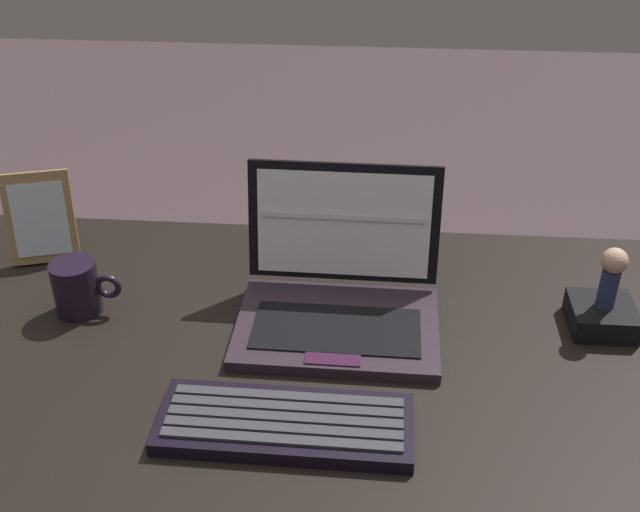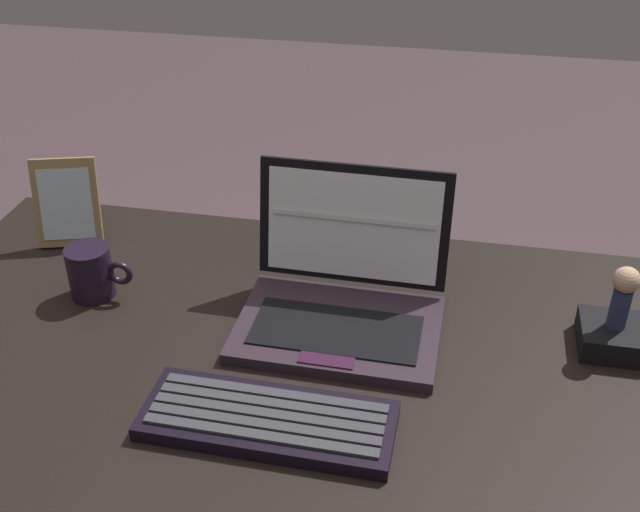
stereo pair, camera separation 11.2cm
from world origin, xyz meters
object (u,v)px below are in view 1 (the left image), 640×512
at_px(external_keyboard, 285,424).
at_px(figurine, 612,274).
at_px(laptop_front, 339,296).
at_px(figurine_stand, 602,316).
at_px(photo_frame, 40,218).
at_px(coffee_mug, 77,287).

xyz_separation_m(external_keyboard, figurine, (0.47, 0.26, 0.09)).
bearing_deg(laptop_front, figurine_stand, 1.99).
bearing_deg(figurine_stand, figurine, 0.00).
xyz_separation_m(external_keyboard, figurine_stand, (0.47, 0.26, 0.01)).
relative_size(photo_frame, coffee_mug, 1.46).
xyz_separation_m(figurine_stand, coffee_mug, (-0.83, -0.02, 0.02)).
relative_size(external_keyboard, photo_frame, 2.09).
height_order(external_keyboard, photo_frame, photo_frame).
xyz_separation_m(figurine_stand, figurine, (0.00, 0.00, 0.08)).
distance_m(figurine, coffee_mug, 0.83).
bearing_deg(figurine, external_keyboard, -150.39).
distance_m(laptop_front, coffee_mug, 0.42).
bearing_deg(coffee_mug, figurine_stand, 1.52).
xyz_separation_m(laptop_front, figurine, (0.41, 0.01, 0.05)).
bearing_deg(laptop_front, photo_frame, 164.76).
bearing_deg(figurine_stand, laptop_front, -178.01).
xyz_separation_m(laptop_front, photo_frame, (-0.53, 0.14, 0.04)).
bearing_deg(figurine, coffee_mug, -178.48).
height_order(figurine_stand, coffee_mug, coffee_mug).
height_order(external_keyboard, figurine_stand, figurine_stand).
distance_m(external_keyboard, coffee_mug, 0.44).
distance_m(laptop_front, photo_frame, 0.55).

